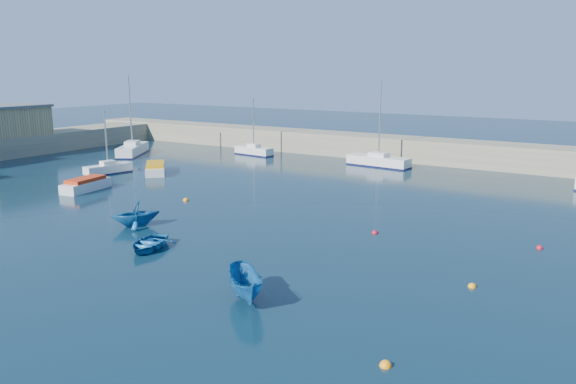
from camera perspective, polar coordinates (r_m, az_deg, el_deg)
The scene contains 17 objects.
ground at distance 29.43m, azimuth -21.81°, elevation -9.13°, with size 220.00×220.00×0.00m, color #0B2433.
back_wall at distance 66.43m, azimuth 11.74°, elevation 4.33°, with size 96.00×4.50×2.60m, color gray.
brick_shed_a at distance 76.10m, azimuth -26.56°, elevation 6.41°, with size 6.00×8.00×3.40m, color tan.
sailboat_3 at distance 59.18m, azimuth -17.81°, elevation 2.27°, with size 2.26×4.91×6.40m.
sailboat_4 at distance 71.52m, azimuth -15.51°, elevation 4.20°, with size 5.43×7.26×9.55m.
sailboat_5 at distance 68.94m, azimuth -3.49°, elevation 4.23°, with size 5.31×2.09×6.93m.
sailboat_6 at distance 61.59m, azimuth 9.17°, elevation 3.16°, with size 7.11×2.62×9.08m.
motorboat_1 at distance 51.71m, azimuth -19.85°, elevation 0.72°, with size 2.30×4.83×1.14m.
motorboat_2 at distance 58.38m, azimuth -13.31°, elevation 2.37°, with size 4.85×5.01×1.06m.
dinghy_center at distance 33.96m, azimuth -13.99°, elevation -5.10°, with size 2.43×3.41×0.71m, color #165D9A.
dinghy_left at distance 38.97m, azimuth -15.23°, elevation -2.17°, with size 2.75×3.18×1.68m, color #165D9A.
dinghy_right at distance 26.00m, azimuth -4.27°, elevation -9.40°, with size 1.39×3.70×1.43m, color #165D9A.
buoy_1 at distance 36.62m, azimuth 8.82°, elevation -4.16°, with size 0.41×0.41×0.41m, color red.
buoy_2 at distance 29.01m, azimuth 18.19°, elevation -9.16°, with size 0.41×0.41×0.41m, color orange.
buoy_3 at distance 45.76m, azimuth -10.34°, elevation -0.87°, with size 0.47×0.47×0.47m, color orange.
buoy_4 at distance 36.38m, azimuth 24.19°, elevation -5.25°, with size 0.39×0.39×0.39m, color red.
buoy_5 at distance 21.21m, azimuth 9.88°, elevation -17.04°, with size 0.45×0.45×0.45m, color orange.
Camera 1 is at (22.54, -15.83, 10.37)m, focal length 35.00 mm.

